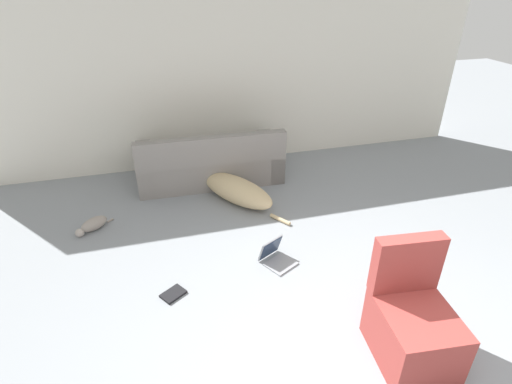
% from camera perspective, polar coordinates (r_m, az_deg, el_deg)
% --- Properties ---
extents(wall_back, '(7.51, 0.06, 2.70)m').
position_cam_1_polar(wall_back, '(5.98, -3.29, 16.69)').
color(wall_back, silver).
rests_on(wall_back, ground_plane).
extents(couch, '(2.00, 0.87, 0.78)m').
position_cam_1_polar(couch, '(5.65, -6.55, 3.99)').
color(couch, gray).
rests_on(couch, ground_plane).
extents(dog, '(1.05, 1.49, 0.32)m').
position_cam_1_polar(dog, '(5.20, -3.47, 0.57)').
color(dog, tan).
rests_on(dog, ground_plane).
extents(cat, '(0.42, 0.34, 0.15)m').
position_cam_1_polar(cat, '(4.99, -22.31, -4.35)').
color(cat, gray).
rests_on(cat, ground_plane).
extents(laptop_open, '(0.40, 0.42, 0.25)m').
position_cam_1_polar(laptop_open, '(4.16, 2.70, -8.91)').
color(laptop_open, gray).
rests_on(laptop_open, ground_plane).
extents(book_black, '(0.26, 0.25, 0.02)m').
position_cam_1_polar(book_black, '(3.90, -11.73, -14.07)').
color(book_black, black).
rests_on(book_black, ground_plane).
extents(side_chair, '(0.60, 0.70, 0.94)m').
position_cam_1_polar(side_chair, '(3.39, 21.38, -17.09)').
color(side_chair, '#993833').
rests_on(side_chair, ground_plane).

